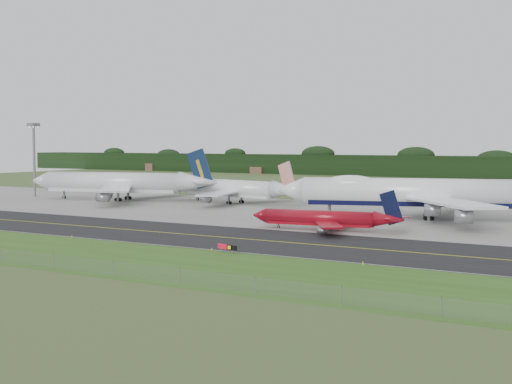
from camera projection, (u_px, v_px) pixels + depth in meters
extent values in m
plane|color=#425427|center=(249.00, 236.00, 147.73)|extent=(600.00, 600.00, 0.00)
cube|color=#305218|center=(140.00, 260.00, 117.65)|extent=(400.00, 30.00, 0.01)
cube|color=black|center=(239.00, 238.00, 144.29)|extent=(400.00, 32.00, 0.02)
cube|color=gray|center=(347.00, 215.00, 191.56)|extent=(400.00, 78.00, 0.01)
cube|color=yellow|center=(239.00, 238.00, 144.29)|extent=(400.00, 0.40, 0.00)
cube|color=silver|center=(194.00, 248.00, 130.97)|extent=(400.00, 0.25, 0.00)
plane|color=slate|center=(83.00, 265.00, 106.41)|extent=(320.00, 0.00, 320.00)
cylinder|color=slate|center=(83.00, 265.00, 106.41)|extent=(0.10, 0.10, 2.20)
cylinder|color=slate|center=(498.00, 314.00, 76.00)|extent=(0.10, 0.10, 2.20)
cube|color=black|center=(512.00, 168.00, 383.64)|extent=(700.00, 24.00, 12.00)
cylinder|color=white|center=(411.00, 192.00, 182.15)|extent=(55.00, 22.82, 7.03)
cube|color=black|center=(411.00, 201.00, 182.30)|extent=(51.84, 20.33, 2.46)
cone|color=white|center=(292.00, 190.00, 189.46)|extent=(8.66, 8.74, 7.03)
ellipsoid|color=white|center=(351.00, 184.00, 185.65)|extent=(15.46, 9.89, 4.48)
cube|color=white|center=(452.00, 202.00, 164.79)|extent=(28.36, 29.99, 0.60)
cube|color=white|center=(448.00, 193.00, 195.16)|extent=(14.31, 32.42, 0.60)
cylinder|color=gray|center=(433.00, 210.00, 166.59)|extent=(4.53, 3.94, 2.95)
cylinder|color=gray|center=(432.00, 200.00, 195.64)|extent=(4.53, 3.94, 2.95)
cylinder|color=gray|center=(464.00, 217.00, 151.90)|extent=(4.53, 3.94, 2.95)
cylinder|color=gray|center=(454.00, 197.00, 207.35)|extent=(4.53, 3.94, 2.95)
cylinder|color=black|center=(329.00, 214.00, 187.51)|extent=(1.38, 0.91, 1.27)
cylinder|color=slate|center=(429.00, 211.00, 177.66)|extent=(1.23, 1.23, 4.70)
cylinder|color=black|center=(429.00, 218.00, 177.78)|extent=(1.39, 0.97, 1.27)
cylinder|color=slate|center=(429.00, 208.00, 185.16)|extent=(1.23, 1.23, 4.70)
cylinder|color=black|center=(429.00, 215.00, 185.28)|extent=(1.39, 0.97, 1.27)
cylinder|color=maroon|center=(318.00, 218.00, 158.27)|extent=(25.16, 6.95, 3.37)
cube|color=maroon|center=(318.00, 223.00, 158.35)|extent=(23.81, 5.93, 1.18)
cone|color=maroon|center=(260.00, 215.00, 163.56)|extent=(3.57, 3.79, 3.37)
cone|color=maroon|center=(389.00, 219.00, 152.31)|extent=(7.00, 4.29, 3.37)
cube|color=maroon|center=(328.00, 224.00, 150.28)|extent=(11.39, 14.08, 0.38)
cube|color=maroon|center=(345.00, 218.00, 163.11)|extent=(8.30, 14.60, 0.38)
cube|color=black|center=(391.00, 208.00, 151.96)|extent=(5.31, 1.04, 7.68)
cylinder|color=gray|center=(322.00, 231.00, 147.37)|extent=(2.03, 1.67, 1.42)
cylinder|color=gray|center=(348.00, 221.00, 166.34)|extent=(2.03, 1.67, 1.42)
cylinder|color=black|center=(278.00, 227.00, 162.01)|extent=(0.64, 0.36, 0.61)
cylinder|color=slate|center=(325.00, 227.00, 155.93)|extent=(0.54, 0.54, 1.74)
cylinder|color=black|center=(325.00, 230.00, 155.97)|extent=(0.65, 0.39, 0.61)
cylinder|color=slate|center=(329.00, 226.00, 159.36)|extent=(0.54, 0.54, 1.74)
cylinder|color=black|center=(329.00, 228.00, 159.40)|extent=(0.65, 0.39, 0.61)
cylinder|color=silver|center=(112.00, 182.00, 240.28)|extent=(49.15, 18.21, 6.59)
cube|color=silver|center=(113.00, 188.00, 240.43)|extent=(46.38, 16.02, 2.31)
cone|color=silver|center=(41.00, 181.00, 248.13)|extent=(7.53, 7.87, 6.59)
cone|color=silver|center=(198.00, 182.00, 231.44)|extent=(14.14, 9.51, 6.59)
cube|color=silver|center=(116.00, 189.00, 223.83)|extent=(25.30, 28.34, 0.58)
cube|color=silver|center=(155.00, 184.00, 251.84)|extent=(14.30, 30.44, 0.58)
cube|color=#0D1D3D|center=(200.00, 169.00, 230.93)|extent=(9.08, 2.74, 13.29)
cylinder|color=gray|center=(106.00, 194.00, 225.66)|extent=(4.16, 3.55, 2.77)
cylinder|color=gray|center=(144.00, 189.00, 252.45)|extent=(4.16, 3.55, 2.77)
cylinder|color=gray|center=(103.00, 197.00, 211.79)|extent=(4.16, 3.55, 2.77)
cylinder|color=gray|center=(174.00, 187.00, 262.94)|extent=(4.16, 3.55, 2.77)
cylinder|color=black|center=(64.00, 197.00, 245.97)|extent=(1.28, 0.80, 1.19)
cylinder|color=slate|center=(118.00, 195.00, 235.98)|extent=(1.12, 1.12, 4.17)
cylinder|color=black|center=(118.00, 200.00, 236.09)|extent=(1.29, 0.86, 1.19)
cylinder|color=slate|center=(128.00, 194.00, 242.91)|extent=(1.12, 1.12, 4.17)
cylinder|color=black|center=(128.00, 198.00, 243.02)|extent=(1.29, 0.86, 1.19)
cylinder|color=white|center=(228.00, 188.00, 229.23)|extent=(38.30, 12.78, 5.28)
cube|color=silver|center=(228.00, 193.00, 229.35)|extent=(36.18, 11.11, 1.85)
cone|color=white|center=(184.00, 185.00, 243.53)|extent=(5.71, 6.12, 5.28)
cone|color=white|center=(286.00, 190.00, 213.14)|extent=(10.89, 7.18, 5.28)
cube|color=white|center=(219.00, 193.00, 216.78)|extent=(11.74, 22.77, 0.47)
cube|color=white|center=(266.00, 190.00, 232.91)|extent=(18.48, 21.58, 0.47)
cube|color=#A81F0C|center=(287.00, 179.00, 212.51)|extent=(7.22, 1.87, 10.50)
cylinder|color=gray|center=(206.00, 199.00, 213.24)|extent=(3.27, 2.75, 2.22)
cylinder|color=gray|center=(276.00, 193.00, 237.07)|extent=(3.27, 2.75, 2.22)
cylinder|color=black|center=(198.00, 199.00, 239.20)|extent=(1.02, 0.61, 0.95)
cylinder|color=slate|center=(229.00, 199.00, 225.27)|extent=(0.87, 0.87, 3.33)
cylinder|color=black|center=(229.00, 203.00, 225.35)|extent=(1.03, 0.66, 0.95)
cylinder|color=slate|center=(242.00, 198.00, 229.57)|extent=(0.87, 0.87, 3.33)
cylinder|color=black|center=(242.00, 202.00, 229.66)|extent=(1.03, 0.66, 0.95)
cylinder|color=slate|center=(34.00, 161.00, 256.23)|extent=(0.92, 0.92, 25.66)
cube|color=slate|center=(33.00, 125.00, 255.34)|extent=(3.28, 3.28, 1.23)
cylinder|color=slate|center=(221.00, 250.00, 126.00)|extent=(0.11, 0.11, 0.67)
cylinder|color=slate|center=(233.00, 252.00, 124.07)|extent=(0.11, 0.11, 0.67)
cube|color=#A30C1B|center=(222.00, 246.00, 125.76)|extent=(2.09, 0.61, 0.86)
cube|color=black|center=(230.00, 247.00, 124.53)|extent=(0.97, 0.37, 0.86)
cube|color=black|center=(234.00, 248.00, 123.76)|extent=(1.15, 0.41, 0.86)
cylinder|color=yellow|center=(72.00, 237.00, 145.22)|extent=(0.16, 0.16, 0.50)
cylinder|color=yellow|center=(212.00, 249.00, 127.78)|extent=(0.16, 0.16, 0.50)
cylinder|color=yellow|center=(363.00, 263.00, 113.10)|extent=(0.16, 0.16, 0.50)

